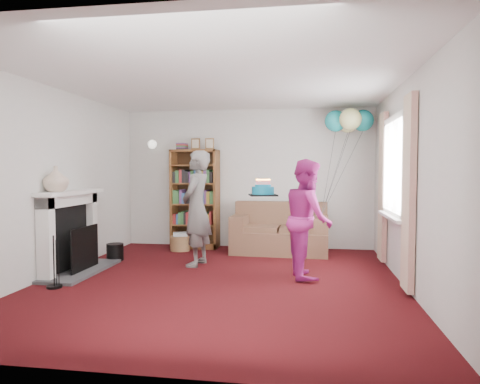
% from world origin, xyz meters
% --- Properties ---
extents(ground, '(5.00, 5.00, 0.00)m').
position_xyz_m(ground, '(0.00, 0.00, 0.00)').
color(ground, '#32070C').
rests_on(ground, ground).
extents(wall_back, '(4.50, 0.02, 2.50)m').
position_xyz_m(wall_back, '(0.00, 2.51, 1.25)').
color(wall_back, silver).
rests_on(wall_back, ground).
extents(wall_left, '(0.02, 5.00, 2.50)m').
position_xyz_m(wall_left, '(-2.26, 0.00, 1.25)').
color(wall_left, silver).
rests_on(wall_left, ground).
extents(wall_right, '(0.02, 5.00, 2.50)m').
position_xyz_m(wall_right, '(2.26, 0.00, 1.25)').
color(wall_right, silver).
rests_on(wall_right, ground).
extents(ceiling, '(4.50, 5.00, 0.01)m').
position_xyz_m(ceiling, '(0.00, 0.00, 2.50)').
color(ceiling, white).
rests_on(ceiling, wall_back).
extents(fireplace, '(0.55, 1.80, 1.12)m').
position_xyz_m(fireplace, '(-2.09, 0.19, 0.51)').
color(fireplace, '#3F3F42').
rests_on(fireplace, ground).
extents(window_bay, '(0.14, 2.02, 2.20)m').
position_xyz_m(window_bay, '(2.21, 0.60, 1.20)').
color(window_bay, white).
rests_on(window_bay, ground).
extents(wall_sconce, '(0.16, 0.23, 0.16)m').
position_xyz_m(wall_sconce, '(-1.75, 2.36, 1.88)').
color(wall_sconce, gold).
rests_on(wall_sconce, ground).
extents(bookcase, '(0.84, 0.42, 1.98)m').
position_xyz_m(bookcase, '(-0.92, 2.30, 0.87)').
color(bookcase, '#472B14').
rests_on(bookcase, ground).
extents(sofa, '(1.60, 0.85, 0.85)m').
position_xyz_m(sofa, '(0.63, 2.07, 0.32)').
color(sofa, brown).
rests_on(sofa, ground).
extents(wicker_basket, '(0.34, 0.34, 0.32)m').
position_xyz_m(wicker_basket, '(-1.10, 1.93, 0.14)').
color(wicker_basket, '#977046').
rests_on(wicker_basket, ground).
extents(person_striped, '(0.47, 0.66, 1.69)m').
position_xyz_m(person_striped, '(-0.52, 0.85, 0.85)').
color(person_striped, black).
rests_on(person_striped, ground).
extents(person_magenta, '(0.70, 0.84, 1.55)m').
position_xyz_m(person_magenta, '(1.09, 0.42, 0.77)').
color(person_magenta, '#B0237E').
rests_on(person_magenta, ground).
extents(birthday_cake, '(0.35, 0.35, 0.22)m').
position_xyz_m(birthday_cake, '(0.50, 0.46, 1.13)').
color(birthday_cake, black).
rests_on(birthday_cake, ground).
extents(balloons, '(0.86, 0.80, 1.75)m').
position_xyz_m(balloons, '(1.76, 2.10, 2.22)').
color(balloons, '#3F3F3F').
rests_on(balloons, ground).
extents(mantel_vase, '(0.41, 0.41, 0.33)m').
position_xyz_m(mantel_vase, '(-2.12, -0.15, 1.29)').
color(mantel_vase, beige).
rests_on(mantel_vase, fireplace).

